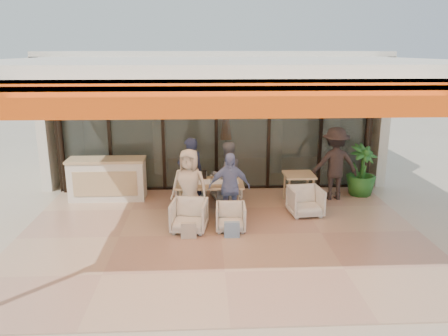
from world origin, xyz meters
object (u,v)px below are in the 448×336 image
object	(u,v)px
host_counter	(108,179)
chair_near_right	(231,216)
diner_navy	(190,173)
side_chair	(305,200)
chair_far_left	(191,186)
diner_cream	(189,186)
side_table	(299,178)
potted_palm	(361,171)
chair_far_right	(226,187)
diner_periwinkle	(229,188)
dining_table	(209,184)
standing_woman	(335,164)
chair_near_left	(189,214)
diner_grey	(227,175)

from	to	relation	value
host_counter	chair_near_right	bearing A→B (deg)	-35.07
diner_navy	side_chair	world-z (taller)	diner_navy
chair_far_left	diner_navy	xyz separation A→B (m)	(0.00, -0.50, 0.46)
diner_cream	side_chair	bearing A→B (deg)	20.96
side_table	side_chair	distance (m)	0.80
diner_cream	potted_palm	world-z (taller)	diner_cream
chair_far_right	diner_periwinkle	world-z (taller)	diner_periwinkle
dining_table	chair_far_right	size ratio (longest dim) A/B	2.27
diner_navy	chair_far_left	bearing A→B (deg)	-110.11
diner_periwinkle	side_table	distance (m)	1.98
chair_near_right	standing_woman	distance (m)	3.24
chair_near_left	potted_palm	world-z (taller)	potted_palm
chair_far_left	diner_periwinkle	distance (m)	1.68
chair_near_left	chair_near_right	bearing A→B (deg)	8.33
dining_table	side_chair	xyz separation A→B (m)	(2.13, -0.20, -0.33)
host_counter	chair_near_left	size ratio (longest dim) A/B	2.59
diner_grey	chair_near_right	bearing A→B (deg)	68.95
diner_periwinkle	standing_woman	size ratio (longest dim) A/B	0.84
side_table	standing_woman	size ratio (longest dim) A/B	0.42
potted_palm	host_counter	bearing A→B (deg)	-179.80
standing_woman	potted_palm	xyz separation A→B (m)	(0.77, 0.25, -0.25)
dining_table	diner_navy	xyz separation A→B (m)	(-0.41, 0.44, 0.14)
diner_periwinkle	potted_palm	distance (m)	3.73
dining_table	chair_far_right	xyz separation A→B (m)	(0.43, 0.94, -0.36)
side_table	side_chair	world-z (taller)	side_table
chair_near_right	potted_palm	bearing A→B (deg)	32.96
diner_grey	diner_navy	bearing A→B (deg)	-21.05
host_counter	potted_palm	size ratio (longest dim) A/B	1.42
host_counter	diner_cream	world-z (taller)	diner_cream
chair_near_right	diner_navy	distance (m)	1.71
chair_near_left	diner_periwinkle	distance (m)	1.06
potted_palm	diner_grey	bearing A→B (deg)	-169.32
chair_far_right	host_counter	bearing A→B (deg)	-16.28
host_counter	side_table	xyz separation A→B (m)	(4.58, -0.51, 0.11)
diner_grey	diner_cream	distance (m)	1.23
chair_near_right	diner_periwinkle	xyz separation A→B (m)	(0.00, 0.50, 0.45)
dining_table	diner_cream	distance (m)	0.63
chair_near_left	diner_navy	size ratio (longest dim) A/B	0.43
side_chair	host_counter	bearing A→B (deg)	158.68
standing_woman	potted_palm	size ratio (longest dim) A/B	1.38
standing_woman	potted_palm	bearing A→B (deg)	-164.11
host_counter	standing_woman	world-z (taller)	standing_woman
host_counter	potted_palm	bearing A→B (deg)	0.20
dining_table	potted_palm	distance (m)	3.97
chair_near_left	diner_cream	size ratio (longest dim) A/B	0.45
chair_far_left	potted_palm	distance (m)	4.25
side_table	side_chair	xyz separation A→B (m)	(0.00, -0.75, -0.28)
chair_near_left	diner_cream	bearing A→B (deg)	98.33
diner_navy	diner_periwinkle	xyz separation A→B (m)	(0.84, -0.90, -0.08)
diner_cream	side_chair	distance (m)	2.59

